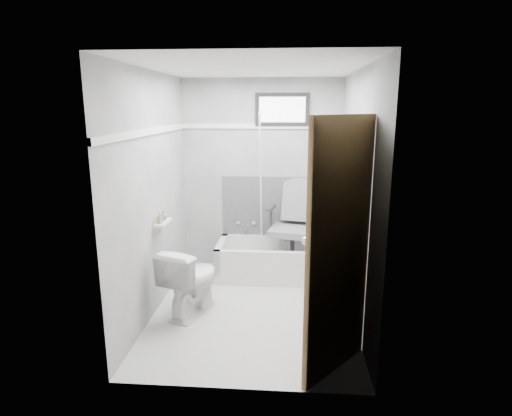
# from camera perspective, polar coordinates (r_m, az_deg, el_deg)

# --- Properties ---
(floor) EXTENTS (2.60, 2.60, 0.00)m
(floor) POSITION_cam_1_polar(r_m,az_deg,el_deg) (4.57, -0.34, -13.32)
(floor) COLOR white
(floor) RESTS_ON ground
(ceiling) EXTENTS (2.60, 2.60, 0.00)m
(ceiling) POSITION_cam_1_polar(r_m,az_deg,el_deg) (4.10, -0.39, 18.22)
(ceiling) COLOR silver
(ceiling) RESTS_ON floor
(wall_back) EXTENTS (2.00, 0.02, 2.40)m
(wall_back) POSITION_cam_1_polar(r_m,az_deg,el_deg) (5.45, 0.76, 4.34)
(wall_back) COLOR slate
(wall_back) RESTS_ON floor
(wall_front) EXTENTS (2.00, 0.02, 2.40)m
(wall_front) POSITION_cam_1_polar(r_m,az_deg,el_deg) (2.92, -2.46, -3.60)
(wall_front) COLOR slate
(wall_front) RESTS_ON floor
(wall_left) EXTENTS (0.02, 2.60, 2.40)m
(wall_left) POSITION_cam_1_polar(r_m,az_deg,el_deg) (4.37, -13.55, 1.73)
(wall_left) COLOR slate
(wall_left) RESTS_ON floor
(wall_right) EXTENTS (0.02, 2.60, 2.40)m
(wall_right) POSITION_cam_1_polar(r_m,az_deg,el_deg) (4.21, 13.32, 1.32)
(wall_right) COLOR slate
(wall_right) RESTS_ON floor
(bathtub) EXTENTS (1.50, 0.70, 0.42)m
(bathtub) POSITION_cam_1_polar(r_m,az_deg,el_deg) (5.33, 2.96, -6.90)
(bathtub) COLOR silver
(bathtub) RESTS_ON floor
(office_chair) EXTENTS (0.73, 0.73, 1.07)m
(office_chair) POSITION_cam_1_polar(r_m,az_deg,el_deg) (5.23, 4.90, -2.19)
(office_chair) COLOR slate
(office_chair) RESTS_ON bathtub
(toilet) EXTENTS (0.62, 0.81, 0.70)m
(toilet) POSITION_cam_1_polar(r_m,az_deg,el_deg) (4.41, -8.64, -9.51)
(toilet) COLOR white
(toilet) RESTS_ON floor
(door) EXTENTS (0.78, 0.78, 2.00)m
(door) POSITION_cam_1_polar(r_m,az_deg,el_deg) (3.05, 16.38, -7.35)
(door) COLOR brown
(door) RESTS_ON floor
(window) EXTENTS (0.66, 0.04, 0.40)m
(window) POSITION_cam_1_polar(r_m,az_deg,el_deg) (5.36, 3.52, 12.97)
(window) COLOR black
(window) RESTS_ON wall_back
(backerboard) EXTENTS (1.50, 0.02, 0.78)m
(backerboard) POSITION_cam_1_polar(r_m,az_deg,el_deg) (5.51, 3.34, 0.17)
(backerboard) COLOR #4C4C4F
(backerboard) RESTS_ON wall_back
(trim_back) EXTENTS (2.00, 0.02, 0.06)m
(trim_back) POSITION_cam_1_polar(r_m,az_deg,el_deg) (5.38, 0.77, 10.86)
(trim_back) COLOR white
(trim_back) RESTS_ON wall_back
(trim_left) EXTENTS (0.02, 2.60, 0.06)m
(trim_left) POSITION_cam_1_polar(r_m,az_deg,el_deg) (4.29, -13.84, 9.87)
(trim_left) COLOR white
(trim_left) RESTS_ON wall_left
(pole) EXTENTS (0.02, 0.56, 1.88)m
(pole) POSITION_cam_1_polar(r_m,az_deg,el_deg) (5.24, 0.65, 2.31)
(pole) COLOR silver
(pole) RESTS_ON bathtub
(shelf) EXTENTS (0.10, 0.32, 0.02)m
(shelf) POSITION_cam_1_polar(r_m,az_deg,el_deg) (4.47, -12.26, -1.89)
(shelf) COLOR silver
(shelf) RESTS_ON wall_left
(soap_bottle_a) EXTENTS (0.06, 0.06, 0.11)m
(soap_bottle_a) POSITION_cam_1_polar(r_m,az_deg,el_deg) (4.38, -12.72, -1.33)
(soap_bottle_a) COLOR #A18750
(soap_bottle_a) RESTS_ON shelf
(soap_bottle_b) EXTENTS (0.10, 0.10, 0.09)m
(soap_bottle_b) POSITION_cam_1_polar(r_m,az_deg,el_deg) (4.52, -12.21, -0.96)
(soap_bottle_b) COLOR slate
(soap_bottle_b) RESTS_ON shelf
(faucet) EXTENTS (0.26, 0.10, 0.16)m
(faucet) POSITION_cam_1_polar(r_m,az_deg,el_deg) (5.57, -1.33, -2.30)
(faucet) COLOR silver
(faucet) RESTS_ON wall_back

